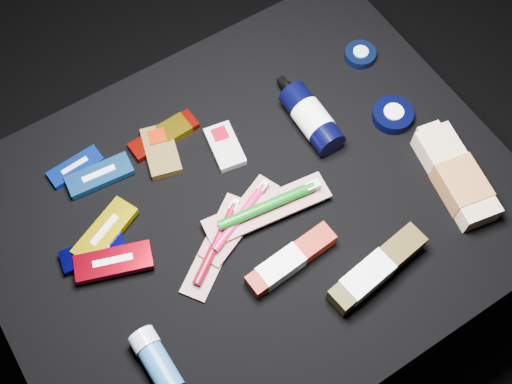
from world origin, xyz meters
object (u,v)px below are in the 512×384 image
deodorant_stick (156,360)px  lotion_bottle (312,118)px  toothpaste_carton_red (287,262)px  bodywash_bottle (456,177)px

deodorant_stick → lotion_bottle: bearing=25.9°
deodorant_stick → toothpaste_carton_red: (0.28, 0.03, -0.01)m
bodywash_bottle → deodorant_stick: deodorant_stick is taller
lotion_bottle → deodorant_stick: (-0.48, -0.25, -0.01)m
lotion_bottle → bodywash_bottle: lotion_bottle is taller
bodywash_bottle → deodorant_stick: 0.64m
lotion_bottle → bodywash_bottle: (0.16, -0.25, -0.01)m
deodorant_stick → toothpaste_carton_red: size_ratio=0.62×
bodywash_bottle → toothpaste_carton_red: (-0.36, 0.03, -0.01)m
bodywash_bottle → deodorant_stick: (-0.64, 0.01, 0.00)m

